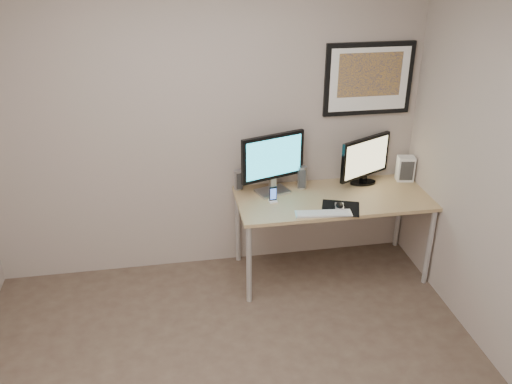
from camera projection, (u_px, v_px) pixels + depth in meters
room at (223, 137)px, 3.14m from camera, size 3.60×3.60×3.60m
desk at (333, 204)px, 4.52m from camera, size 1.60×0.70×0.73m
framed_art at (369, 79)px, 4.45m from camera, size 0.75×0.04×0.60m
monitor_large at (273, 161)px, 4.44m from camera, size 0.55×0.26×0.52m
monitor_tv at (365, 159)px, 4.63m from camera, size 0.50×0.27×0.43m
speaker_left at (238, 180)px, 4.59m from camera, size 0.08×0.08×0.17m
speaker_right at (302, 177)px, 4.61m from camera, size 0.10×0.10×0.20m
phone_dock at (273, 194)px, 4.38m from camera, size 0.07×0.07×0.14m
keyboard at (323, 213)px, 4.21m from camera, size 0.45×0.17×0.02m
mousepad at (341, 208)px, 4.31m from camera, size 0.36×0.34×0.00m
mouse at (340, 206)px, 4.30m from camera, size 0.09×0.12×0.04m
fan_unit at (405, 168)px, 4.75m from camera, size 0.16×0.13×0.22m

